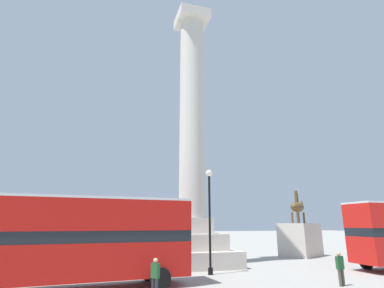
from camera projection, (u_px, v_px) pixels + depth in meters
ground_plane at (192, 266)px, 22.33m from camera, size 200.00×200.00×0.00m
monument_column at (192, 165)px, 24.31m from camera, size 6.03×6.03×22.99m
bus_a at (81, 237)px, 14.59m from camera, size 10.78×3.31×4.31m
equestrian_statue at (300, 237)px, 29.18m from camera, size 4.77×4.32×6.33m
street_lamp at (210, 213)px, 19.28m from camera, size 0.43×0.43×6.51m
pedestrian_near_lamp at (155, 276)px, 12.82m from camera, size 0.36×0.44×1.59m
pedestrian_by_plinth at (340, 267)px, 15.20m from camera, size 0.45×0.25×1.63m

